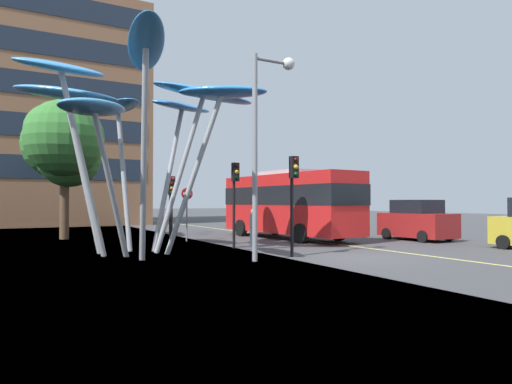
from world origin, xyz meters
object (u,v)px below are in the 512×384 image
red_bus (288,202)px  leaf_sculpture (140,103)px  traffic_light_opposite (172,192)px  no_entry_sign (187,206)px  car_parked_mid (417,221)px  street_lamp (265,127)px  traffic_light_kerb_near (293,184)px  traffic_light_kerb_far (235,186)px  traffic_light_island_mid (171,196)px  pedestrian (253,228)px

red_bus → leaf_sculpture: (-9.10, -3.69, 3.79)m
red_bus → traffic_light_opposite: (-4.40, 6.68, 0.60)m
no_entry_sign → car_parked_mid: bearing=-25.0°
red_bus → street_lamp: 9.77m
traffic_light_kerb_near → car_parked_mid: traffic_light_kerb_near is taller
car_parked_mid → traffic_light_kerb_far: bearing=175.8°
traffic_light_kerb_near → traffic_light_island_mid: traffic_light_kerb_near is taller
traffic_light_opposite → street_lamp: street_lamp is taller
leaf_sculpture → no_entry_sign: bearing=52.5°
leaf_sculpture → pedestrian: size_ratio=5.81×
red_bus → pedestrian: bearing=-140.6°
street_lamp → no_entry_sign: size_ratio=2.62×
red_bus → car_parked_mid: red_bus is taller
street_lamp → pedestrian: 5.95m
no_entry_sign → street_lamp: bearing=-91.8°
leaf_sculpture → traffic_light_kerb_near: bearing=-35.9°
traffic_light_kerb_far → traffic_light_island_mid: (-0.23, 8.15, -0.34)m
traffic_light_kerb_far → street_lamp: size_ratio=0.52×
leaf_sculpture → traffic_light_kerb_far: leaf_sculpture is taller
leaf_sculpture → traffic_light_island_mid: bearing=64.9°
traffic_light_opposite → car_parked_mid: (9.82, -10.76, -1.63)m
leaf_sculpture → pedestrian: 7.19m
car_parked_mid → leaf_sculpture: bearing=178.5°
traffic_light_kerb_near → traffic_light_opposite: traffic_light_kerb_near is taller
red_bus → street_lamp: bearing=-127.7°
traffic_light_island_mid → car_parked_mid: traffic_light_island_mid is taller
leaf_sculpture → traffic_light_island_mid: 10.02m
pedestrian → traffic_light_kerb_near: bearing=-96.4°
traffic_light_opposite → pedestrian: 10.08m
traffic_light_kerb_near → traffic_light_kerb_far: 3.82m
traffic_light_opposite → car_parked_mid: size_ratio=0.93×
car_parked_mid → no_entry_sign: (-10.91, 5.09, 0.81)m
leaf_sculpture → traffic_light_kerb_near: 6.65m
traffic_light_opposite → traffic_light_kerb_far: bearing=-92.8°
traffic_light_island_mid → pedestrian: bearing=-81.6°
street_lamp → traffic_light_opposite: bearing=84.5°
red_bus → traffic_light_kerb_near: red_bus is taller
traffic_light_kerb_near → traffic_light_kerb_far: size_ratio=0.99×
street_lamp → no_entry_sign: bearing=88.2°
traffic_light_kerb_near → traffic_light_island_mid: (-0.75, 11.94, -0.32)m
street_lamp → pedestrian: bearing=66.6°
traffic_light_kerb_near → traffic_light_opposite: bearing=90.2°
traffic_light_kerb_near → no_entry_sign: traffic_light_kerb_near is taller
traffic_light_kerb_far → traffic_light_opposite: size_ratio=1.02×
red_bus → traffic_light_kerb_near: (-4.36, -7.12, 0.63)m
traffic_light_kerb_near → car_parked_mid: bearing=17.3°
red_bus → traffic_light_island_mid: red_bus is taller
car_parked_mid → street_lamp: 12.22m
red_bus → no_entry_sign: size_ratio=3.59×
street_lamp → no_entry_sign: street_lamp is taller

